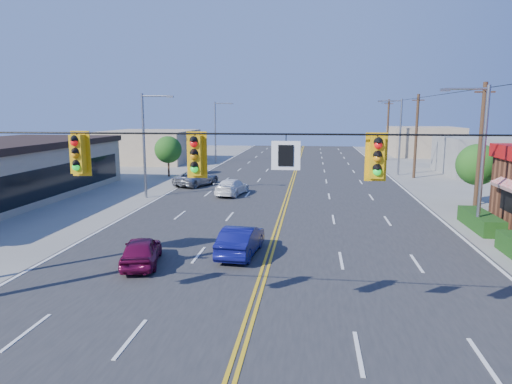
# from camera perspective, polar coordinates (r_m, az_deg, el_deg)

# --- Properties ---
(ground) EXTENTS (160.00, 160.00, 0.00)m
(ground) POSITION_cam_1_polar(r_m,az_deg,el_deg) (13.61, -1.86, -18.86)
(ground) COLOR gray
(ground) RESTS_ON ground
(road) EXTENTS (20.00, 120.00, 0.06)m
(road) POSITION_cam_1_polar(r_m,az_deg,el_deg) (32.50, 3.62, -1.72)
(road) COLOR #2D2D30
(road) RESTS_ON ground
(signal_span) EXTENTS (24.32, 0.34, 9.00)m
(signal_span) POSITION_cam_1_polar(r_m,az_deg,el_deg) (12.07, -2.55, 1.98)
(signal_span) COLOR #47301E
(signal_span) RESTS_ON ground
(streetlight_se) EXTENTS (2.55, 0.25, 8.00)m
(streetlight_se) POSITION_cam_1_polar(r_m,az_deg,el_deg) (27.36, 26.16, 4.60)
(streetlight_se) COLOR gray
(streetlight_se) RESTS_ON ground
(streetlight_ne) EXTENTS (2.55, 0.25, 8.00)m
(streetlight_ne) POSITION_cam_1_polar(r_m,az_deg,el_deg) (50.62, 17.36, 7.11)
(streetlight_ne) COLOR gray
(streetlight_ne) RESTS_ON ground
(streetlight_sw) EXTENTS (2.55, 0.25, 8.00)m
(streetlight_sw) POSITION_cam_1_polar(r_m,az_deg,el_deg) (36.14, -13.54, 6.37)
(streetlight_sw) COLOR gray
(streetlight_sw) RESTS_ON ground
(streetlight_nw) EXTENTS (2.55, 0.25, 8.00)m
(streetlight_nw) POSITION_cam_1_polar(r_m,az_deg,el_deg) (61.15, -4.93, 7.91)
(streetlight_nw) COLOR gray
(streetlight_nw) RESTS_ON ground
(utility_pole_near) EXTENTS (0.28, 0.28, 8.40)m
(utility_pole_near) POSITION_cam_1_polar(r_m,az_deg,el_deg) (31.61, 26.20, 4.60)
(utility_pole_near) COLOR #47301E
(utility_pole_near) RESTS_ON ground
(utility_pole_mid) EXTENTS (0.28, 0.28, 8.40)m
(utility_pole_mid) POSITION_cam_1_polar(r_m,az_deg,el_deg) (48.94, 19.38, 6.55)
(utility_pole_mid) COLOR #47301E
(utility_pole_mid) RESTS_ON ground
(utility_pole_far) EXTENTS (0.28, 0.28, 8.40)m
(utility_pole_far) POSITION_cam_1_polar(r_m,az_deg,el_deg) (66.63, 16.13, 7.45)
(utility_pole_far) COLOR #47301E
(utility_pole_far) RESTS_ON ground
(tree_kfc_rear) EXTENTS (2.94, 2.94, 4.41)m
(tree_kfc_rear) POSITION_cam_1_polar(r_m,az_deg,el_deg) (35.91, 25.96, 3.09)
(tree_kfc_rear) COLOR #47301E
(tree_kfc_rear) RESTS_ON ground
(tree_west) EXTENTS (2.80, 2.80, 4.20)m
(tree_west) POSITION_cam_1_polar(r_m,az_deg,el_deg) (48.29, -10.93, 5.22)
(tree_west) COLOR #47301E
(tree_west) RESTS_ON ground
(bld_east_mid) EXTENTS (12.00, 10.00, 4.00)m
(bld_east_mid) POSITION_cam_1_polar(r_m,az_deg,el_deg) (55.74, 28.29, 4.00)
(bld_east_mid) COLOR gray
(bld_east_mid) RESTS_ON ground
(bld_west_far) EXTENTS (11.00, 12.00, 4.20)m
(bld_west_far) POSITION_cam_1_polar(r_m,az_deg,el_deg) (63.82, -13.05, 5.60)
(bld_west_far) COLOR tan
(bld_west_far) RESTS_ON ground
(bld_east_far) EXTENTS (10.00, 10.00, 4.40)m
(bld_east_far) POSITION_cam_1_polar(r_m,az_deg,el_deg) (75.87, 20.23, 5.96)
(bld_east_far) COLOR tan
(bld_east_far) RESTS_ON ground
(car_magenta) EXTENTS (2.26, 3.92, 1.25)m
(car_magenta) POSITION_cam_1_polar(r_m,az_deg,el_deg) (20.41, -14.14, -7.29)
(car_magenta) COLOR maroon
(car_magenta) RESTS_ON ground
(car_blue) EXTENTS (1.79, 4.25, 1.36)m
(car_blue) POSITION_cam_1_polar(r_m,az_deg,el_deg) (21.19, -1.91, -6.20)
(car_blue) COLOR #0F115B
(car_blue) RESTS_ON ground
(car_white) EXTENTS (2.51, 4.60, 1.26)m
(car_white) POSITION_cam_1_polar(r_m,az_deg,el_deg) (36.60, -3.02, 0.54)
(car_white) COLOR white
(car_white) RESTS_ON ground
(car_silver) EXTENTS (3.91, 5.28, 1.33)m
(car_silver) POSITION_cam_1_polar(r_m,az_deg,el_deg) (41.57, -7.42, 1.64)
(car_silver) COLOR #A0A1A5
(car_silver) RESTS_ON ground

